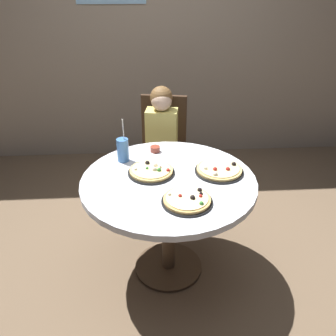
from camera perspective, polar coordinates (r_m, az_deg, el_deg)
ground_plane at (r=2.69m, az=0.07°, el=-15.55°), size 8.00×8.00×0.00m
wall_with_window at (r=3.87m, az=-1.99°, el=22.64°), size 5.20×0.14×2.90m
dining_table at (r=2.29m, az=0.08°, el=-4.13°), size 1.10×1.10×0.75m
chair_wooden at (r=3.19m, az=-0.81°, el=3.86°), size 0.46×0.46×0.95m
diner_child at (r=3.05m, az=-1.14°, el=1.61°), size 0.31×0.43×1.08m
pizza_veggie at (r=2.01m, az=3.10°, el=-5.14°), size 0.29×0.29×0.05m
pizza_cheese at (r=2.28m, az=-2.67°, el=-0.47°), size 0.30×0.30×0.05m
pizza_pepperoni at (r=2.32m, az=8.20°, el=-0.29°), size 0.32×0.32×0.05m
soda_cup at (r=2.42m, az=-7.24°, el=2.90°), size 0.08×0.08×0.31m
sauce_bowl at (r=2.56m, az=-2.07°, el=3.06°), size 0.07×0.07×0.04m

